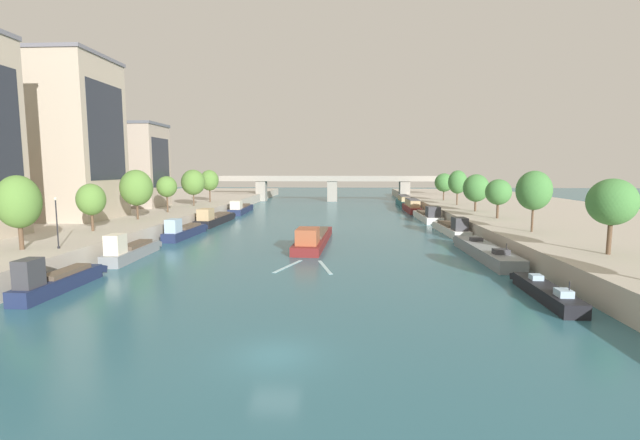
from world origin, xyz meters
name	(u,v)px	position (x,y,z in m)	size (l,w,h in m)	color
ground_plane	(275,356)	(0.00, 0.00, 0.00)	(400.00, 400.00, 0.00)	#2D6070
quay_left	(108,216)	(-38.77, 55.00, 1.10)	(36.00, 170.00, 2.20)	#B7AD9E
quay_right	(552,218)	(38.77, 55.00, 1.10)	(36.00, 170.00, 2.20)	#B7AD9E
barge_midriver	(313,238)	(-0.36, 33.09, 0.84)	(4.13, 18.92, 2.80)	maroon
wake_behind_barge	(306,267)	(-0.17, 20.60, 0.01)	(5.59, 6.04, 0.03)	#A0CCD6
moored_boat_left_end	(56,280)	(-18.75, 10.77, 0.93)	(1.84, 10.18, 3.17)	#1E284C
moored_boat_left_upstream	(130,250)	(-19.03, 23.26, 0.92)	(2.28, 11.17, 3.10)	gray
moored_boat_left_midway	(184,231)	(-18.75, 38.26, 0.89)	(2.46, 12.24, 2.92)	#1E284C
moored_boat_left_near	(215,219)	(-18.84, 53.07, 0.92)	(3.09, 15.87, 3.04)	black
moored_boat_left_downstream	(241,209)	(-18.84, 72.38, 0.90)	(3.28, 15.73, 2.91)	#1E284C
moored_boat_right_lone	(546,292)	(18.30, 10.99, 0.53)	(1.90, 10.02, 2.08)	black
moored_boat_right_far	(485,251)	(18.63, 26.13, 0.66)	(2.93, 16.41, 2.37)	gray
moored_boat_right_end	(452,228)	(19.18, 43.33, 0.85)	(2.85, 13.30, 2.83)	silver
moored_boat_right_near	(428,216)	(18.85, 60.10, 0.89)	(3.10, 15.00, 2.94)	silver
moored_boat_right_second	(412,206)	(18.33, 76.12, 1.22)	(2.65, 15.14, 2.93)	maroon
moored_boat_right_downstream	(403,201)	(18.73, 93.14, 1.12)	(2.89, 15.89, 2.67)	#23666B
tree_left_midway	(18,202)	(-25.75, 16.53, 6.53)	(3.75, 3.75, 6.73)	brown
tree_left_far	(91,200)	(-26.04, 28.43, 5.91)	(3.24, 3.24, 5.57)	brown
tree_left_second	(136,188)	(-26.30, 40.36, 6.76)	(4.53, 4.53, 7.13)	brown
tree_left_end_of_row	(167,187)	(-26.08, 50.69, 6.49)	(3.32, 3.32, 6.04)	brown
tree_left_by_lamp	(193,182)	(-26.14, 63.85, 6.80)	(4.60, 4.60, 7.08)	brown
tree_left_past_mid	(209,180)	(-25.93, 73.73, 6.92)	(3.92, 3.92, 6.97)	brown
tree_right_distant	(612,202)	(26.15, 17.14, 6.69)	(3.95, 3.95, 6.49)	brown
tree_right_far	(534,191)	(25.30, 30.67, 6.99)	(3.93, 3.93, 7.07)	brown
tree_right_third	(498,192)	(26.07, 44.66, 6.05)	(3.72, 3.72, 5.75)	brown
tree_right_second	(476,188)	(25.95, 55.35, 6.18)	(4.33, 4.33, 6.34)	brown
tree_right_by_lamp	(458,182)	(26.17, 68.65, 6.79)	(3.72, 3.72, 6.94)	brown
tree_right_nearest	(444,183)	(26.33, 81.52, 6.28)	(4.21, 4.21, 6.20)	brown
lamppost_left_bank	(57,221)	(-22.75, 17.20, 4.78)	(0.28, 0.28, 4.72)	black
building_left_middle	(61,138)	(-37.40, 40.89, 13.81)	(14.30, 12.28, 23.19)	#B2A38E
building_left_far_end	(129,165)	(-37.40, 61.01, 10.10)	(12.71, 9.72, 15.77)	#A89989
bridge_far	(332,185)	(0.00, 106.88, 4.73)	(65.55, 4.40, 7.34)	gray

